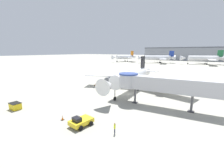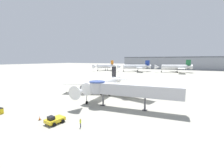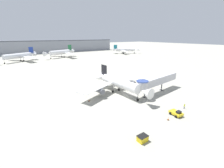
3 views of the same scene
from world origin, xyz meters
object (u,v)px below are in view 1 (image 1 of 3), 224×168
at_px(pushback_tug_yellow, 81,121).
at_px(background_jet_blue_tail, 158,58).
at_px(traffic_cone_port_wing, 95,84).
at_px(background_jet_green_tail, 204,58).
at_px(jet_bridge, 167,85).
at_px(traffic_cone_apron_front, 62,118).
at_px(background_jet_orange_tail, 125,57).
at_px(ground_crew_marshaller, 115,127).
at_px(service_container_yellow, 15,106).
at_px(main_airplane, 132,77).

distance_m(pushback_tug_yellow, background_jet_blue_tail, 133.08).
xyz_separation_m(traffic_cone_port_wing, background_jet_green_tail, (23.81, 113.93, 4.85)).
distance_m(jet_bridge, traffic_cone_apron_front, 20.23).
height_order(pushback_tug_yellow, background_jet_orange_tail, background_jet_orange_tail).
relative_size(traffic_cone_apron_front, ground_crew_marshaller, 0.50).
bearing_deg(service_container_yellow, ground_crew_marshaller, 9.33).
bearing_deg(pushback_tug_yellow, traffic_cone_apron_front, -168.30).
height_order(service_container_yellow, traffic_cone_port_wing, service_container_yellow).
bearing_deg(background_jet_orange_tail, traffic_cone_port_wing, -45.36).
relative_size(background_jet_blue_tail, background_jet_green_tail, 0.91).
xyz_separation_m(background_jet_blue_tail, background_jet_orange_tail, (-35.67, -1.11, -0.05)).
height_order(main_airplane, ground_crew_marshaller, main_airplane).
relative_size(pushback_tug_yellow, traffic_cone_port_wing, 4.52).
bearing_deg(background_jet_blue_tail, jet_bridge, -12.94).
xyz_separation_m(pushback_tug_yellow, traffic_cone_port_wing, (-15.87, 22.02, -0.33)).
relative_size(traffic_cone_port_wing, background_jet_orange_tail, 0.03).
bearing_deg(background_jet_green_tail, service_container_yellow, -31.98).
distance_m(main_airplane, traffic_cone_apron_front, 23.44).
bearing_deg(traffic_cone_port_wing, background_jet_green_tail, 78.19).
relative_size(main_airplane, traffic_cone_port_wing, 40.51).
height_order(ground_crew_marshaller, background_jet_orange_tail, background_jet_orange_tail).
bearing_deg(background_jet_blue_tail, traffic_cone_port_wing, -24.11).
relative_size(service_container_yellow, traffic_cone_apron_front, 2.70).
distance_m(traffic_cone_apron_front, background_jet_blue_tail, 132.62).
distance_m(service_container_yellow, background_jet_orange_tail, 140.20).
bearing_deg(main_airplane, background_jet_blue_tail, 99.31).
distance_m(service_container_yellow, ground_crew_marshaller, 21.26).
height_order(pushback_tug_yellow, traffic_cone_port_wing, pushback_tug_yellow).
relative_size(ground_crew_marshaller, background_jet_orange_tail, 0.05).
bearing_deg(traffic_cone_port_wing, ground_crew_marshaller, -44.52).
distance_m(jet_bridge, traffic_cone_port_wing, 25.85).
bearing_deg(background_jet_orange_tail, background_jet_blue_tail, 21.75).
distance_m(traffic_cone_apron_front, background_jet_green_tail, 136.89).
distance_m(background_jet_blue_tail, background_jet_green_tail, 37.64).
distance_m(traffic_cone_apron_front, background_jet_orange_tail, 142.75).
height_order(traffic_cone_apron_front, background_jet_orange_tail, background_jet_orange_tail).
height_order(main_airplane, traffic_cone_port_wing, main_airplane).
bearing_deg(background_jet_green_tail, traffic_cone_apron_front, -27.37).
xyz_separation_m(background_jet_green_tail, background_jet_orange_tail, (-72.80, -7.29, -0.27)).
bearing_deg(traffic_cone_apron_front, main_airplane, 87.76).
distance_m(service_container_yellow, traffic_cone_apron_front, 11.72).
height_order(jet_bridge, traffic_cone_apron_front, jet_bridge).
bearing_deg(background_jet_blue_tail, service_container_yellow, -25.22).
bearing_deg(jet_bridge, traffic_cone_port_wing, 157.11).
relative_size(service_container_yellow, background_jet_orange_tail, 0.07).
relative_size(main_airplane, background_jet_orange_tail, 1.08).
relative_size(traffic_cone_port_wing, background_jet_green_tail, 0.02).
bearing_deg(background_jet_blue_tail, background_jet_orange_tail, -119.38).
bearing_deg(service_container_yellow, jet_bridge, 35.90).
relative_size(background_jet_blue_tail, background_jet_orange_tail, 1.06).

